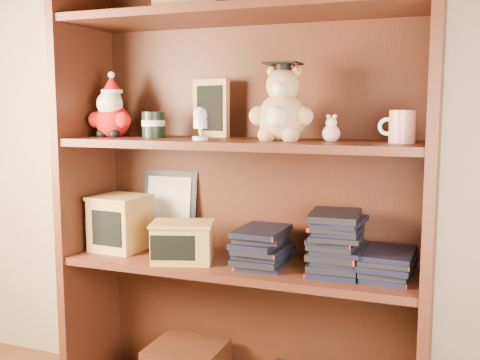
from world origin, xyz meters
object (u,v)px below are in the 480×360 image
object	(u,v)px
bookcase	(245,190)
treats_box	(120,222)
teacher_mug	(401,127)
grad_teddy_bear	(282,110)

from	to	relation	value
bookcase	treats_box	world-z (taller)	bookcase
bookcase	teacher_mug	distance (m)	0.55
bookcase	treats_box	size ratio (longest dim) A/B	8.33
teacher_mug	treats_box	size ratio (longest dim) A/B	0.55
grad_teddy_bear	bookcase	bearing A→B (deg)	157.98
bookcase	teacher_mug	size ratio (longest dim) A/B	15.05
teacher_mug	treats_box	distance (m)	1.01
bookcase	grad_teddy_bear	world-z (taller)	bookcase
bookcase	treats_box	distance (m)	0.47
grad_teddy_bear	teacher_mug	bearing A→B (deg)	1.20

